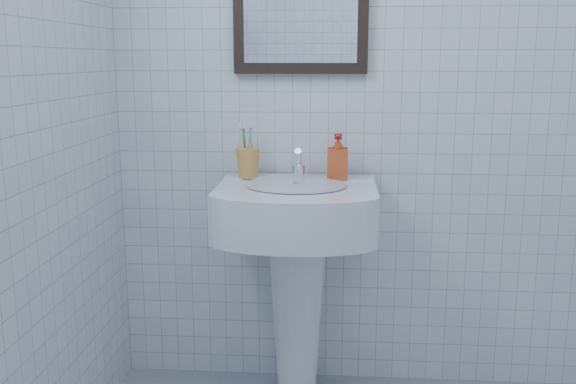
{
  "coord_description": "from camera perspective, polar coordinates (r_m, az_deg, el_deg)",
  "views": [
    {
      "loc": [
        -0.25,
        -1.27,
        1.29
      ],
      "look_at": [
        -0.41,
        0.86,
        0.85
      ],
      "focal_mm": 40.0,
      "sensor_mm": 36.0,
      "label": 1
    }
  ],
  "objects": [
    {
      "name": "soap_dispenser",
      "position": [
        2.39,
        4.45,
        3.21
      ],
      "size": [
        0.08,
        0.08,
        0.17
      ],
      "primitive_type": "imported",
      "rotation": [
        0.0,
        0.0,
        -0.03
      ],
      "color": "red",
      "rests_on": "washbasin"
    },
    {
      "name": "toothbrush_cup",
      "position": [
        2.41,
        -3.57,
        2.63
      ],
      "size": [
        0.1,
        0.1,
        0.11
      ],
      "primitive_type": null,
      "rotation": [
        0.0,
        0.0,
        -0.05
      ],
      "color": "gold",
      "rests_on": "washbasin"
    },
    {
      "name": "wall_back",
      "position": [
        2.48,
        10.13,
        10.53
      ],
      "size": [
        2.2,
        0.02,
        2.5
      ],
      "primitive_type": "cube",
      "color": "white",
      "rests_on": "ground"
    },
    {
      "name": "washbasin",
      "position": [
        2.37,
        0.79,
        -5.79
      ],
      "size": [
        0.56,
        0.41,
        0.87
      ],
      "color": "white",
      "rests_on": "ground"
    },
    {
      "name": "faucet",
      "position": [
        2.39,
        0.96,
        2.37
      ],
      "size": [
        0.05,
        0.1,
        0.12
      ],
      "color": "white",
      "rests_on": "washbasin"
    }
  ]
}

